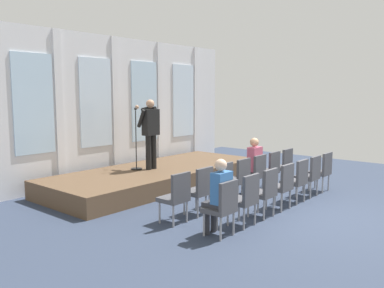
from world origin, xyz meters
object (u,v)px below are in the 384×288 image
object	(u,v)px
audience_r1_c0	(219,193)
chair_r0_c4	(256,172)
speaker	(150,129)
chair_r0_c2	(221,182)
mic_stand	(136,156)
chair_r0_c0	(176,195)
chair_r1_c0	(223,205)
chair_r1_c5	(310,174)
chair_r1_c6	(322,169)
chair_r0_c3	(239,177)
audience_r0_c4	(253,163)
chair_r1_c3	(282,184)
chair_r1_c1	(245,197)
chair_r0_c1	(200,188)
chair_r1_c4	(297,178)
chair_r1_c2	(265,190)
chair_r0_c5	(270,168)
chair_r0_c6	(283,164)

from	to	relation	value
audience_r1_c0	chair_r0_c4	bearing A→B (deg)	19.28
speaker	chair_r0_c2	world-z (taller)	speaker
mic_stand	chair_r0_c0	size ratio (longest dim) A/B	1.65
chair_r1_c0	chair_r1_c5	size ratio (longest dim) A/B	1.00
chair_r1_c6	chair_r0_c3	bearing A→B (deg)	153.09
audience_r0_c4	chair_r0_c2	bearing A→B (deg)	-176.56
chair_r1_c0	chair_r1_c6	xyz separation A→B (m)	(4.04, 0.00, 0.00)
chair_r0_c0	audience_r1_c0	xyz separation A→B (m)	(0.00, -0.94, 0.18)
chair_r0_c4	chair_r1_c3	size ratio (longest dim) A/B	1.00
mic_stand	chair_r1_c0	world-z (taller)	mic_stand
audience_r1_c0	chair_r1_c1	size ratio (longest dim) A/B	1.37
speaker	chair_r0_c0	size ratio (longest dim) A/B	1.86
speaker	chair_r0_c1	xyz separation A→B (m)	(-1.11, -2.51, -0.91)
chair_r0_c0	chair_r1_c1	xyz separation A→B (m)	(0.67, -1.03, 0.00)
speaker	chair_r0_c1	world-z (taller)	speaker
mic_stand	chair_r0_c2	size ratio (longest dim) A/B	1.65
chair_r1_c0	chair_r0_c3	bearing A→B (deg)	26.91
chair_r1_c4	chair_r1_c3	bearing A→B (deg)	180.00
audience_r1_c0	chair_r1_c4	size ratio (longest dim) A/B	1.37
chair_r0_c4	chair_r1_c2	distance (m)	1.69
audience_r0_c4	chair_r1_c3	distance (m)	1.31
chair_r0_c0	chair_r0_c3	bearing A→B (deg)	0.00
chair_r0_c1	chair_r0_c2	world-z (taller)	same
chair_r0_c4	chair_r1_c0	size ratio (longest dim) A/B	1.00
speaker	audience_r1_c0	size ratio (longest dim) A/B	1.36
speaker	chair_r0_c4	xyz separation A→B (m)	(0.91, -2.51, -0.91)
chair_r0_c4	chair_r1_c0	world-z (taller)	same
chair_r0_c5	chair_r1_c3	world-z (taller)	same
chair_r1_c4	chair_r1_c0	bearing A→B (deg)	180.00
chair_r1_c3	chair_r0_c4	bearing A→B (deg)	56.71
chair_r1_c3	chair_r1_c4	size ratio (longest dim) A/B	1.00
speaker	chair_r0_c1	bearing A→B (deg)	-113.88
chair_r1_c3	chair_r0_c3	bearing A→B (deg)	90.00
chair_r0_c1	audience_r1_c0	distance (m)	1.17
chair_r0_c0	chair_r0_c5	bearing A→B (deg)	0.00
chair_r1_c1	chair_r1_c2	world-z (taller)	same
chair_r0_c2	chair_r1_c4	distance (m)	1.69
chair_r1_c6	chair_r1_c3	bearing A→B (deg)	180.00
chair_r0_c4	chair_r1_c1	bearing A→B (deg)	-153.09
audience_r0_c4	chair_r1_c5	size ratio (longest dim) A/B	1.41
chair_r1_c1	chair_r1_c6	bearing A→B (deg)	0.00
chair_r0_c2	chair_r0_c1	bearing A→B (deg)	180.00
chair_r1_c2	chair_r1_c5	distance (m)	2.02
audience_r1_c0	chair_r1_c2	xyz separation A→B (m)	(1.35, -0.08, -0.18)
chair_r0_c5	chair_r0_c3	bearing A→B (deg)	180.00
mic_stand	chair_r0_c4	world-z (taller)	mic_stand
chair_r0_c2	chair_r1_c2	bearing A→B (deg)	-90.00
chair_r0_c6	chair_r1_c4	bearing A→B (deg)	-142.71
mic_stand	chair_r1_c1	xyz separation A→B (m)	(-0.84, -3.77, -0.23)
chair_r0_c2	chair_r1_c3	xyz separation A→B (m)	(0.67, -1.03, 0.00)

